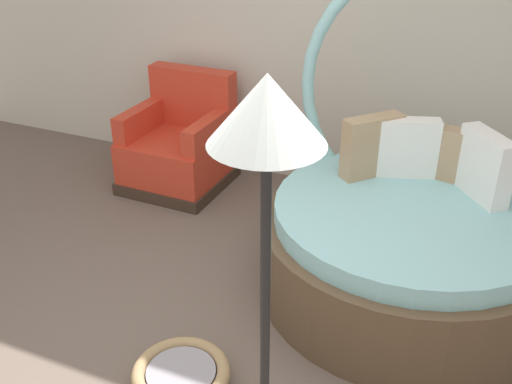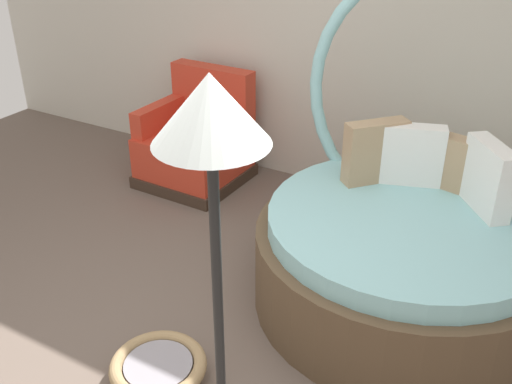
# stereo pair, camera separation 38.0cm
# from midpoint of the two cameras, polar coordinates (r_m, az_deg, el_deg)

# --- Properties ---
(round_daybed) EXTENTS (1.79, 1.79, 2.03)m
(round_daybed) POSITION_cam_midpoint_polar(r_m,az_deg,el_deg) (3.73, 11.93, -3.77)
(round_daybed) COLOR brown
(round_daybed) RESTS_ON ground_plane
(red_armchair) EXTENTS (0.81, 0.81, 0.94)m
(red_armchair) POSITION_cam_midpoint_polar(r_m,az_deg,el_deg) (5.06, -9.51, 4.27)
(red_armchair) COLOR #38281E
(red_armchair) RESTS_ON ground_plane
(pet_basket) EXTENTS (0.51, 0.51, 0.13)m
(pet_basket) POSITION_cam_midpoint_polar(r_m,az_deg,el_deg) (3.24, -10.75, -17.23)
(pet_basket) COLOR #9E7F56
(pet_basket) RESTS_ON ground_plane
(floor_lamp) EXTENTS (0.40, 0.40, 1.82)m
(floor_lamp) POSITION_cam_midpoint_polar(r_m,az_deg,el_deg) (1.95, -4.57, 3.16)
(floor_lamp) COLOR black
(floor_lamp) RESTS_ON ground_plane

